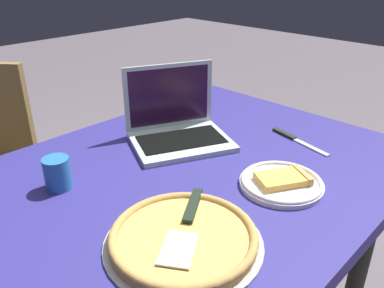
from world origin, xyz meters
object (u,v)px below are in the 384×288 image
Objects in this scene: laptop at (177,126)px; dining_table at (198,189)px; pizza_tray at (184,238)px; drink_cup at (57,173)px; table_knife at (294,139)px; pizza_plate at (282,182)px.

dining_table is at bearing 64.41° from laptop.
pizza_tray is 0.43m from drink_cup.
laptop is 1.63× the size of table_knife.
laptop is 0.45m from drink_cup.
drink_cup is (0.44, -0.44, 0.03)m from pizza_plate.
dining_table is 5.52× the size of pizza_plate.
pizza_plate is at bearing 134.74° from drink_cup.
table_knife is 2.70× the size of drink_cup.
drink_cup is at bearing -28.75° from dining_table.
laptop is (-0.09, -0.19, 0.13)m from dining_table.
drink_cup is at bearing -79.97° from pizza_tray.
pizza_plate reaches higher than table_knife.
table_knife is at bearing -170.30° from pizza_tray.
pizza_plate is (0.01, 0.43, -0.04)m from laptop.
drink_cup reaches higher than dining_table.
drink_cup reaches higher than table_knife.
pizza_plate is 0.32m from table_knife.
drink_cup is (0.07, -0.42, 0.03)m from pizza_tray.
pizza_plate is at bearing 176.16° from pizza_tray.
dining_table is 0.37m from pizza_tray.
dining_table is at bearing 151.25° from drink_cup.
laptop reaches higher than drink_cup.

